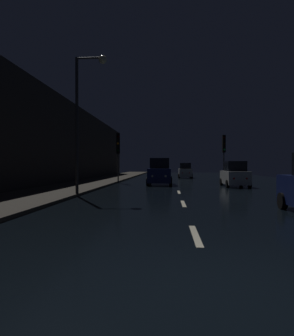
# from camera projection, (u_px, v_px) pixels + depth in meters

# --- Properties ---
(ground) EXTENTS (27.63, 84.00, 0.02)m
(ground) POSITION_uv_depth(u_px,v_px,m) (175.00, 183.00, 28.64)
(ground) COLOR black
(sidewalk_left) EXTENTS (4.40, 84.00, 0.15)m
(sidewalk_left) POSITION_uv_depth(u_px,v_px,m) (95.00, 182.00, 29.18)
(sidewalk_left) COLOR #38332B
(sidewalk_left) RESTS_ON ground
(building_facade_left) EXTENTS (0.80, 63.00, 7.71)m
(building_facade_left) POSITION_uv_depth(u_px,v_px,m) (55.00, 139.00, 25.84)
(building_facade_left) COLOR #2D2B28
(building_facade_left) RESTS_ON ground
(lane_centerline) EXTENTS (0.16, 13.78, 0.01)m
(lane_centerline) POSITION_uv_depth(u_px,v_px,m) (183.00, 204.00, 13.01)
(lane_centerline) COLOR beige
(lane_centerline) RESTS_ON ground
(traffic_light_far_right) EXTENTS (0.35, 0.48, 4.94)m
(traffic_light_far_right) POSITION_uv_depth(u_px,v_px,m) (224.00, 147.00, 32.90)
(traffic_light_far_right) COLOR #38383A
(traffic_light_far_right) RESTS_ON ground
(traffic_light_far_left) EXTENTS (0.32, 0.47, 4.63)m
(traffic_light_far_left) POSITION_uv_depth(u_px,v_px,m) (118.00, 147.00, 28.33)
(traffic_light_far_left) COLOR #38383A
(traffic_light_far_left) RESTS_ON ground
(streetlamp_overhead) EXTENTS (1.70, 0.44, 7.47)m
(streetlamp_overhead) POSITION_uv_depth(u_px,v_px,m) (85.00, 104.00, 16.22)
(streetlamp_overhead) COLOR #2D2D30
(streetlamp_overhead) RESTS_ON ground
(car_approaching_headlights) EXTENTS (2.07, 4.49, 2.26)m
(car_approaching_headlights) POSITION_uv_depth(u_px,v_px,m) (160.00, 173.00, 26.07)
(car_approaching_headlights) COLOR #141E51
(car_approaching_headlights) RESTS_ON ground
(car_parked_right_far) EXTENTS (1.81, 3.92, 1.97)m
(car_parked_right_far) POSITION_uv_depth(u_px,v_px,m) (235.00, 175.00, 23.79)
(car_parked_right_far) COLOR silver
(car_parked_right_far) RESTS_ON ground
(car_distant_taillights) EXTENTS (1.80, 3.90, 1.97)m
(car_distant_taillights) POSITION_uv_depth(u_px,v_px,m) (185.00, 171.00, 40.26)
(car_distant_taillights) COLOR silver
(car_distant_taillights) RESTS_ON ground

